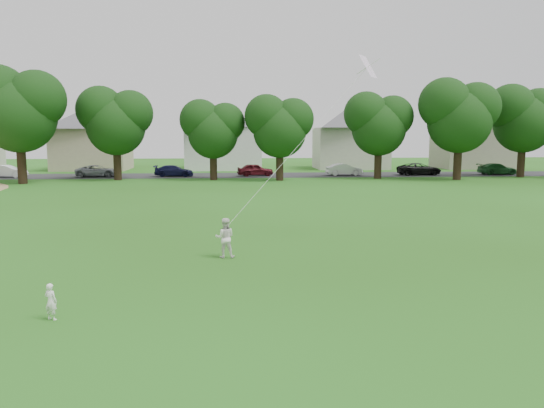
{
  "coord_description": "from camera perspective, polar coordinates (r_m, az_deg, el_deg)",
  "views": [
    {
      "loc": [
        1.23,
        -14.49,
        4.54
      ],
      "look_at": [
        2.42,
        2.0,
        2.3
      ],
      "focal_mm": 35.0,
      "sensor_mm": 36.0,
      "label": 1
    }
  ],
  "objects": [
    {
      "name": "toddler",
      "position": [
        14.15,
        -22.69,
        -9.66
      ],
      "size": [
        0.39,
        0.33,
        0.92
      ],
      "primitive_type": "imported",
      "rotation": [
        0.0,
        0.0,
        2.75
      ],
      "color": "white",
      "rests_on": "ground"
    },
    {
      "name": "street",
      "position": [
        56.69,
        -5.38,
        3.08
      ],
      "size": [
        90.0,
        7.0,
        0.01
      ],
      "primitive_type": "cube",
      "color": "#2D2D30",
      "rests_on": "ground"
    },
    {
      "name": "ground",
      "position": [
        15.24,
        -8.71,
        -9.71
      ],
      "size": [
        160.0,
        160.0,
        0.0
      ],
      "primitive_type": "plane",
      "color": "#244F12",
      "rests_on": "ground"
    },
    {
      "name": "older_boy",
      "position": [
        19.39,
        -5.09,
        -3.65
      ],
      "size": [
        0.72,
        0.57,
        1.46
      ],
      "primitive_type": "imported",
      "rotation": [
        0.0,
        0.0,
        3.12
      ],
      "color": "white",
      "rests_on": "ground"
    },
    {
      "name": "house_row",
      "position": [
        66.5,
        -4.33,
        8.1
      ],
      "size": [
        76.67,
        13.18,
        10.51
      ],
      "color": "beige",
      "rests_on": "ground"
    },
    {
      "name": "tree_row",
      "position": [
        50.36,
        -3.13,
        9.51
      ],
      "size": [
        81.27,
        9.91,
        10.68
      ],
      "color": "black",
      "rests_on": "ground"
    },
    {
      "name": "kite",
      "position": [
        20.55,
        3.09,
        6.55
      ],
      "size": [
        3.45,
        1.98,
        8.92
      ],
      "color": "white",
      "rests_on": "ground"
    },
    {
      "name": "parked_cars",
      "position": [
        55.65,
        -2.91,
        3.66
      ],
      "size": [
        62.94,
        2.34,
        1.29
      ],
      "color": "black",
      "rests_on": "ground"
    }
  ]
}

